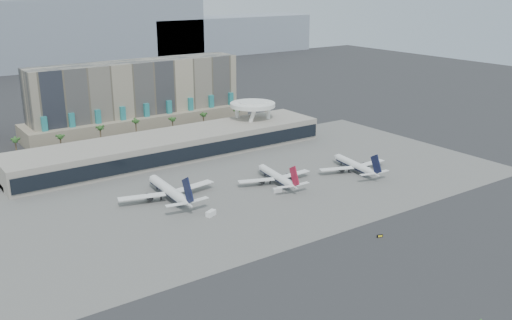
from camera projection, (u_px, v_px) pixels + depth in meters
ground at (308, 228)px, 212.95m from camera, size 900.00×900.00×0.00m
apron_pad at (229, 186)px, 255.91m from camera, size 260.00×130.00×0.06m
mountain_ridge at (36, 39)px, 586.31m from camera, size 680.00×60.00×70.00m
hotel at (138, 102)px, 349.58m from camera, size 140.00×30.00×42.00m
terminal at (173, 145)px, 296.79m from camera, size 170.00×32.50×14.50m
saucer_structure at (253, 107)px, 328.03m from camera, size 26.00×26.00×21.89m
palm_row at (155, 122)px, 326.87m from camera, size 157.80×2.80×13.10m
airliner_left at (169, 190)px, 240.08m from camera, size 43.45×44.78×15.45m
airliner_centre at (277, 176)px, 258.96m from camera, size 36.33×37.64×13.04m
airliner_right at (355, 165)px, 274.70m from camera, size 36.56×37.89×13.13m
service_vehicle_a at (211, 213)px, 223.66m from camera, size 4.94×3.82×2.17m
service_vehicle_b at (277, 190)px, 248.47m from camera, size 4.22×3.15×1.93m
taxiway_sign at (380, 236)px, 205.20m from camera, size 2.32×1.04×1.06m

